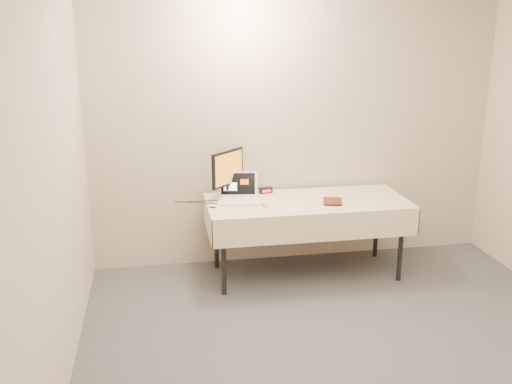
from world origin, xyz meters
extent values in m
cube|color=beige|center=(0.00, 2.50, 1.35)|extent=(4.00, 0.10, 2.70)
cylinder|color=black|center=(-0.82, 1.75, 0.34)|extent=(0.04, 0.04, 0.69)
cylinder|color=black|center=(0.82, 1.75, 0.34)|extent=(0.04, 0.04, 0.69)
cylinder|color=black|center=(-0.82, 2.34, 0.34)|extent=(0.04, 0.04, 0.69)
cylinder|color=black|center=(0.82, 2.34, 0.34)|extent=(0.04, 0.04, 0.69)
cube|color=gray|center=(0.00, 2.04, 0.71)|extent=(1.80, 0.75, 0.04)
cube|color=beige|center=(0.00, 2.04, 0.73)|extent=(1.86, 0.81, 0.01)
cube|color=beige|center=(0.00, 1.64, 0.60)|extent=(1.86, 0.01, 0.25)
cube|color=beige|center=(0.00, 2.45, 0.60)|extent=(1.86, 0.01, 0.25)
cube|color=beige|center=(-0.93, 2.04, 0.60)|extent=(0.01, 0.81, 0.25)
cube|color=beige|center=(0.93, 2.04, 0.60)|extent=(0.01, 0.81, 0.25)
cube|color=white|center=(-0.64, 2.10, 0.75)|extent=(0.40, 0.31, 0.02)
cube|color=white|center=(-0.61, 2.26, 0.87)|extent=(0.37, 0.15, 0.22)
cube|color=black|center=(-0.61, 2.26, 0.87)|extent=(0.33, 0.12, 0.19)
cylinder|color=black|center=(-0.71, 2.26, 0.74)|extent=(0.22, 0.22, 0.01)
cube|color=black|center=(-0.71, 2.26, 0.81)|extent=(0.04, 0.04, 0.11)
cube|color=black|center=(-0.71, 2.26, 1.03)|extent=(0.33, 0.33, 0.33)
cube|color=orange|center=(-0.71, 2.26, 1.03)|extent=(0.28, 0.28, 0.29)
imported|color=maroon|center=(0.13, 1.95, 0.85)|extent=(0.16, 0.07, 0.22)
cube|color=black|center=(-0.33, 2.35, 0.76)|extent=(0.13, 0.07, 0.05)
cube|color=#FF0C1D|center=(-0.33, 2.32, 0.76)|extent=(0.09, 0.02, 0.02)
ellipsoid|color=silver|center=(-0.42, 1.96, 0.75)|extent=(0.07, 0.10, 0.02)
cube|color=#B3DEB0|center=(0.41, 2.08, 0.74)|extent=(0.18, 0.32, 0.00)
cube|color=black|center=(-0.89, 1.97, 0.74)|extent=(0.06, 0.04, 0.01)
camera|label=1|loc=(-1.35, -2.83, 2.29)|focal=40.00mm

